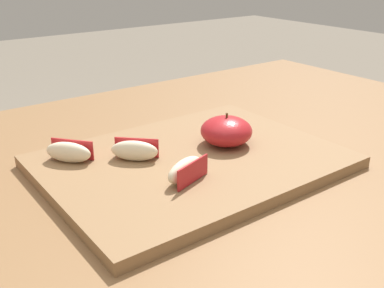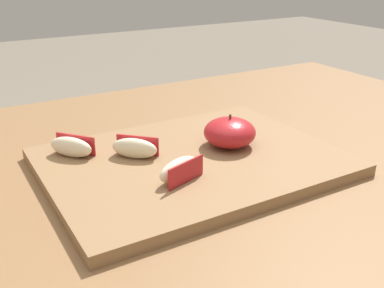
{
  "view_description": "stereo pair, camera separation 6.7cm",
  "coord_description": "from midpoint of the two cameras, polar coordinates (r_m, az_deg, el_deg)",
  "views": [
    {
      "loc": [
        -0.3,
        -0.5,
        1.07
      ],
      "look_at": [
        0.07,
        -0.01,
        0.81
      ],
      "focal_mm": 42.49,
      "sensor_mm": 36.0,
      "label": 1
    },
    {
      "loc": [
        -0.24,
        -0.54,
        1.07
      ],
      "look_at": [
        0.07,
        -0.01,
        0.81
      ],
      "focal_mm": 42.49,
      "sensor_mm": 36.0,
      "label": 2
    }
  ],
  "objects": [
    {
      "name": "apple_half_skin_up",
      "position": [
        0.71,
        1.81,
        1.52
      ],
      "size": [
        0.08,
        0.08,
        0.05
      ],
      "color": "#B21E23",
      "rests_on": "cutting_board"
    },
    {
      "name": "apple_wedge_front",
      "position": [
        0.68,
        -17.94,
        -1.01
      ],
      "size": [
        0.06,
        0.07,
        0.03
      ],
      "color": "beige",
      "rests_on": "cutting_board"
    },
    {
      "name": "cutting_board",
      "position": [
        0.68,
        -2.82,
        -2.3
      ],
      "size": [
        0.42,
        0.32,
        0.02
      ],
      "color": "olive",
      "rests_on": "dining_table"
    },
    {
      "name": "apple_wedge_middle",
      "position": [
        0.6,
        -3.96,
        -3.34
      ],
      "size": [
        0.07,
        0.04,
        0.03
      ],
      "color": "beige",
      "rests_on": "cutting_board"
    },
    {
      "name": "dining_table",
      "position": [
        0.71,
        -7.48,
        -11.4
      ],
      "size": [
        1.48,
        0.88,
        0.78
      ],
      "color": "brown",
      "rests_on": "ground_plane"
    },
    {
      "name": "apple_wedge_back",
      "position": [
        0.67,
        -10.07,
        -0.86
      ],
      "size": [
        0.07,
        0.06,
        0.03
      ],
      "color": "beige",
      "rests_on": "cutting_board"
    }
  ]
}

